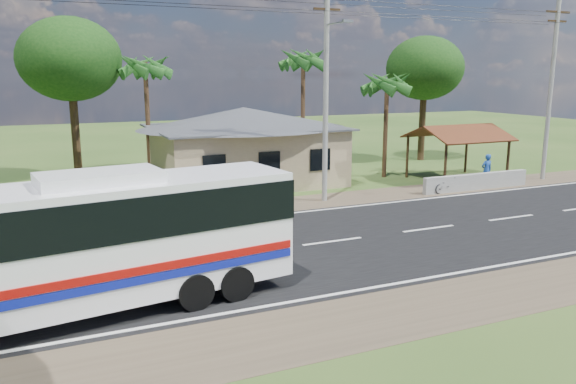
% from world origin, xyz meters
% --- Properties ---
extents(ground, '(120.00, 120.00, 0.00)m').
position_xyz_m(ground, '(0.00, 0.00, 0.00)').
color(ground, '#2A491A').
rests_on(ground, ground).
extents(road, '(120.00, 16.00, 0.03)m').
position_xyz_m(road, '(0.00, 0.00, 0.01)').
color(road, black).
rests_on(road, ground).
extents(house, '(12.40, 10.00, 5.00)m').
position_xyz_m(house, '(1.00, 13.00, 2.64)').
color(house, tan).
rests_on(house, ground).
extents(waiting_shed, '(5.20, 4.48, 3.35)m').
position_xyz_m(waiting_shed, '(13.00, 8.50, 2.73)').
color(waiting_shed, '#392915').
rests_on(waiting_shed, ground).
extents(concrete_barrier, '(7.00, 0.30, 0.90)m').
position_xyz_m(concrete_barrier, '(12.00, 5.60, 0.45)').
color(concrete_barrier, '#9E9E99').
rests_on(concrete_barrier, ground).
extents(utility_poles, '(32.80, 2.22, 11.00)m').
position_xyz_m(utility_poles, '(2.67, 6.49, 5.77)').
color(utility_poles, '#9E9E99').
rests_on(utility_poles, ground).
extents(palm_near, '(2.80, 2.80, 6.70)m').
position_xyz_m(palm_near, '(9.50, 11.00, 5.71)').
color(palm_near, '#47301E').
rests_on(palm_near, ground).
extents(palm_mid, '(2.80, 2.80, 8.20)m').
position_xyz_m(palm_mid, '(6.00, 15.50, 7.16)').
color(palm_mid, '#47301E').
rests_on(palm_mid, ground).
extents(palm_far, '(2.80, 2.80, 7.70)m').
position_xyz_m(palm_far, '(-4.00, 16.00, 6.68)').
color(palm_far, '#47301E').
rests_on(palm_far, ground).
extents(tree_behind_house, '(6.00, 6.00, 9.61)m').
position_xyz_m(tree_behind_house, '(-8.00, 18.00, 7.12)').
color(tree_behind_house, '#47301E').
rests_on(tree_behind_house, ground).
extents(tree_behind_shed, '(5.60, 5.60, 9.02)m').
position_xyz_m(tree_behind_shed, '(16.00, 16.00, 6.68)').
color(tree_behind_shed, '#47301E').
rests_on(tree_behind_shed, ground).
extents(coach_bus, '(12.53, 4.28, 3.82)m').
position_xyz_m(coach_bus, '(-9.57, -3.33, 2.18)').
color(coach_bus, white).
rests_on(coach_bus, ground).
extents(motorcycle, '(1.67, 0.85, 0.84)m').
position_xyz_m(motorcycle, '(9.87, 5.58, 0.42)').
color(motorcycle, black).
rests_on(motorcycle, ground).
extents(person, '(0.70, 0.47, 1.86)m').
position_xyz_m(person, '(13.16, 6.11, 0.93)').
color(person, '#1B4495').
rests_on(person, ground).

